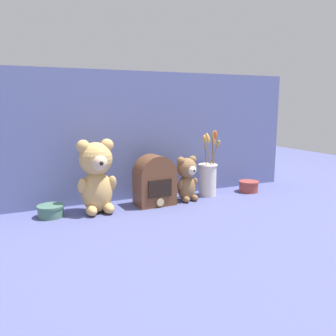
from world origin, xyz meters
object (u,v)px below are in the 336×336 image
Objects in this scene: teddy_bear_large at (97,175)px; decorative_tin_short at (51,211)px; flower_vase at (208,176)px; vintage_radio at (155,181)px; teddy_bear_medium at (187,178)px; decorative_tin_tall at (249,186)px.

teddy_bear_large is 2.87× the size of decorative_tin_short.
flower_vase is 0.76m from decorative_tin_short.
teddy_bear_large is 0.23m from decorative_tin_short.
vintage_radio is at bearing -172.94° from flower_vase.
vintage_radio is 0.46m from decorative_tin_short.
teddy_bear_medium is 0.65× the size of flower_vase.
teddy_bear_large is at bearing -179.60° from teddy_bear_medium.
flower_vase is at bearing 4.18° from teddy_bear_large.
decorative_tin_short is at bearing 172.88° from teddy_bear_large.
decorative_tin_tall is 0.95× the size of decorative_tin_short.
vintage_radio reaches higher than decorative_tin_short.
teddy_bear_medium is 0.14m from flower_vase.
teddy_bear_large is at bearing -178.96° from decorative_tin_tall.
teddy_bear_large is 0.27m from vintage_radio.
decorative_tin_tall is at bearing 1.13° from vintage_radio.
teddy_bear_medium is (0.43, 0.00, -0.05)m from teddy_bear_large.
decorative_tin_tall is (0.80, 0.01, -0.13)m from teddy_bear_large.
teddy_bear_large reaches higher than decorative_tin_tall.
teddy_bear_large is 0.43m from teddy_bear_medium.
flower_vase is at bearing 1.37° from decorative_tin_short.
decorative_tin_tall reaches higher than decorative_tin_short.
teddy_bear_medium is at bearing -178.23° from decorative_tin_tall.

